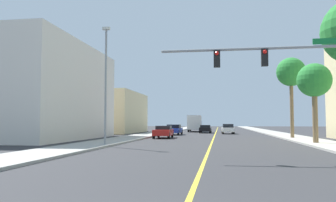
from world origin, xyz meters
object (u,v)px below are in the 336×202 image
object	(u,v)px
car_black	(205,129)
delivery_truck	(195,123)
car_red	(163,132)
car_white	(228,129)
car_blue	(174,130)
traffic_signal_mast	(300,69)
street_lamp	(106,79)
palm_far	(291,73)
palm_mid	(314,81)

from	to	relation	value
car_black	delivery_truck	distance (m)	7.44
car_red	car_black	size ratio (longest dim) A/B	1.02
car_white	delivery_truck	xyz separation A→B (m)	(-5.79, 10.64, 0.83)
car_red	car_blue	world-z (taller)	car_blue
delivery_truck	car_black	bearing A→B (deg)	-73.85
traffic_signal_mast	delivery_truck	size ratio (longest dim) A/B	1.14
car_red	delivery_truck	bearing A→B (deg)	-95.32
car_red	delivery_truck	world-z (taller)	delivery_truck
traffic_signal_mast	car_blue	bearing A→B (deg)	108.51
car_red	street_lamp	bearing A→B (deg)	79.22
traffic_signal_mast	car_white	bearing A→B (deg)	94.18
street_lamp	delivery_truck	distance (m)	39.18
traffic_signal_mast	delivery_truck	distance (m)	47.20
car_blue	delivery_truck	xyz separation A→B (m)	(1.78, 15.93, 0.86)
delivery_truck	traffic_signal_mast	bearing A→B (deg)	-81.32
car_black	delivery_truck	world-z (taller)	delivery_truck
car_red	car_white	bearing A→B (deg)	-118.25
car_white	car_blue	xyz separation A→B (m)	(-7.57, -5.29, -0.02)
palm_far	car_red	bearing A→B (deg)	-179.40
street_lamp	palm_far	world-z (taller)	street_lamp
traffic_signal_mast	car_white	distance (m)	36.00
delivery_truck	car_red	bearing A→B (deg)	-95.32
street_lamp	delivery_truck	bearing A→B (deg)	84.37
palm_far	car_black	size ratio (longest dim) A/B	1.94
car_black	car_white	bearing A→B (deg)	-44.83
street_lamp	palm_mid	world-z (taller)	street_lamp
car_black	car_blue	world-z (taller)	car_blue
street_lamp	car_black	size ratio (longest dim) A/B	1.99
traffic_signal_mast	palm_far	size ratio (longest dim) A/B	1.15
car_white	car_black	size ratio (longest dim) A/B	0.98
street_lamp	car_red	xyz separation A→B (m)	(2.16, 13.37, -4.27)
delivery_truck	palm_far	bearing A→B (deg)	-65.82
car_blue	delivery_truck	size ratio (longest dim) A/B	0.53
traffic_signal_mast	car_red	world-z (taller)	traffic_signal_mast
traffic_signal_mast	car_red	bearing A→B (deg)	115.73
car_red	car_blue	bearing A→B (deg)	-90.85
palm_far	car_black	distance (m)	21.79
car_red	car_white	distance (m)	16.60
traffic_signal_mast	palm_far	world-z (taller)	palm_far
car_white	car_blue	distance (m)	9.24
delivery_truck	car_blue	bearing A→B (deg)	-97.98
car_red	car_blue	distance (m)	9.55
palm_far	car_red	world-z (taller)	palm_far
traffic_signal_mast	street_lamp	world-z (taller)	street_lamp
car_blue	delivery_truck	world-z (taller)	delivery_truck
palm_mid	car_blue	bearing A→B (deg)	127.47
palm_mid	delivery_truck	size ratio (longest dim) A/B	0.74
palm_mid	palm_far	world-z (taller)	palm_far
street_lamp	car_white	size ratio (longest dim) A/B	2.04
street_lamp	car_white	distance (m)	30.10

